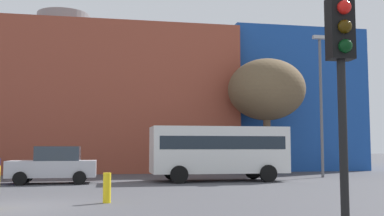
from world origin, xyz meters
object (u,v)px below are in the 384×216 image
(bare_tree_0, at_px, (266,90))
(bollard_yellow_2, at_px, (107,188))
(parked_car_2, at_px, (54,165))
(traffic_light_near_right, at_px, (342,67))
(white_bus, at_px, (218,149))
(street_lamp, at_px, (321,96))

(bare_tree_0, distance_m, bollard_yellow_2, 17.65)
(parked_car_2, xyz_separation_m, bare_tree_0, (12.58, 5.46, 4.54))
(bare_tree_0, relative_size, bollard_yellow_2, 8.13)
(bare_tree_0, bearing_deg, bollard_yellow_2, -126.74)
(bare_tree_0, height_order, bollard_yellow_2, bare_tree_0)
(traffic_light_near_right, bearing_deg, parked_car_2, -159.54)
(white_bus, bearing_deg, bollard_yellow_2, 55.77)
(bare_tree_0, bearing_deg, white_bus, -130.23)
(white_bus, height_order, street_lamp, street_lamp)
(white_bus, bearing_deg, traffic_light_near_right, 82.05)
(parked_car_2, relative_size, white_bus, 0.59)
(street_lamp, bearing_deg, white_bus, -165.59)
(white_bus, distance_m, bare_tree_0, 8.04)
(street_lamp, bearing_deg, bare_tree_0, 117.13)
(parked_car_2, bearing_deg, bollard_yellow_2, 106.76)
(parked_car_2, relative_size, bollard_yellow_2, 4.40)
(parked_car_2, xyz_separation_m, street_lamp, (14.50, 1.72, 3.75))
(white_bus, distance_m, bollard_yellow_2, 9.94)
(white_bus, xyz_separation_m, bare_tree_0, (4.58, 5.41, 3.78))
(white_bus, distance_m, street_lamp, 7.35)
(white_bus, height_order, traffic_light_near_right, traffic_light_near_right)
(traffic_light_near_right, distance_m, bare_tree_0, 23.16)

